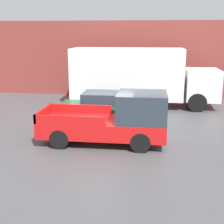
{
  "coord_description": "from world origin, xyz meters",
  "views": [
    {
      "loc": [
        2.02,
        -12.75,
        4.46
      ],
      "look_at": [
        0.33,
        0.52,
        1.08
      ],
      "focal_mm": 50.0,
      "sensor_mm": 36.0,
      "label": 1
    }
  ],
  "objects_px": {
    "delivery_truck": "(138,75)",
    "newspaper_box": "(88,88)",
    "car": "(107,108)",
    "pickup_truck": "(116,120)"
  },
  "relations": [
    {
      "from": "delivery_truck",
      "to": "pickup_truck",
      "type": "bearing_deg",
      "value": -94.57
    },
    {
      "from": "pickup_truck",
      "to": "newspaper_box",
      "type": "distance_m",
      "value": 10.51
    },
    {
      "from": "pickup_truck",
      "to": "car",
      "type": "distance_m",
      "value": 2.8
    },
    {
      "from": "car",
      "to": "delivery_truck",
      "type": "relative_size",
      "value": 0.53
    },
    {
      "from": "car",
      "to": "delivery_truck",
      "type": "xyz_separation_m",
      "value": [
        1.29,
        4.37,
        1.1
      ]
    },
    {
      "from": "newspaper_box",
      "to": "car",
      "type": "bearing_deg",
      "value": -71.11
    },
    {
      "from": "pickup_truck",
      "to": "car",
      "type": "height_order",
      "value": "pickup_truck"
    },
    {
      "from": "pickup_truck",
      "to": "newspaper_box",
      "type": "xyz_separation_m",
      "value": [
        -3.22,
        9.99,
        -0.47
      ]
    },
    {
      "from": "delivery_truck",
      "to": "newspaper_box",
      "type": "height_order",
      "value": "delivery_truck"
    },
    {
      "from": "car",
      "to": "newspaper_box",
      "type": "bearing_deg",
      "value": 108.89
    }
  ]
}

